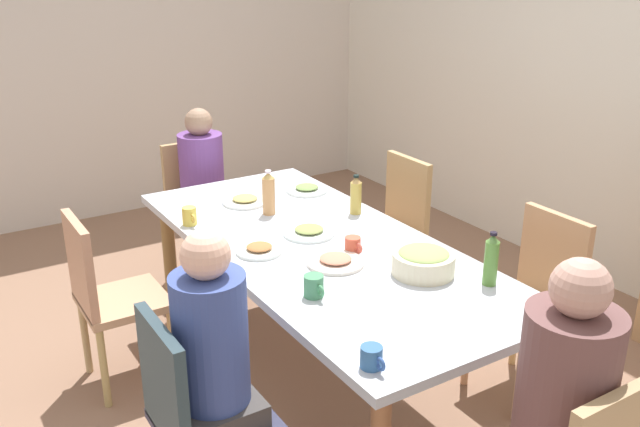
# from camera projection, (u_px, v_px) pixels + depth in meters

# --- Properties ---
(ground_plane) EXTENTS (7.13, 7.13, 0.00)m
(ground_plane) POSITION_uv_depth(u_px,v_px,m) (320.00, 383.00, 3.49)
(ground_plane) COLOR #89654F
(wall_back) EXTENTS (6.18, 0.12, 2.60)m
(wall_back) POSITION_uv_depth(u_px,v_px,m) (636.00, 84.00, 4.14)
(wall_back) COLOR silver
(wall_back) RESTS_ON ground_plane
(wall_left) EXTENTS (0.12, 4.59, 2.60)m
(wall_left) POSITION_uv_depth(u_px,v_px,m) (116.00, 52.00, 5.44)
(wall_left) COLOR silver
(wall_left) RESTS_ON ground_plane
(dining_table) EXTENTS (2.21, 0.98, 0.77)m
(dining_table) POSITION_uv_depth(u_px,v_px,m) (320.00, 258.00, 3.25)
(dining_table) COLOR silver
(dining_table) RESTS_ON ground_plane
(chair_0) EXTENTS (0.40, 0.40, 0.90)m
(chair_0) POSITION_uv_depth(u_px,v_px,m) (535.00, 294.00, 3.30)
(chair_0) COLOR tan
(chair_0) RESTS_ON ground_plane
(chair_1) EXTENTS (0.40, 0.40, 0.90)m
(chair_1) POSITION_uv_depth(u_px,v_px,m) (393.00, 222.00, 4.18)
(chair_1) COLOR tan
(chair_1) RESTS_ON ground_plane
(chair_2) EXTENTS (0.40, 0.40, 0.90)m
(chair_2) POSITION_uv_depth(u_px,v_px,m) (106.00, 292.00, 3.32)
(chair_2) COLOR tan
(chair_2) RESTS_ON ground_plane
(chair_3) EXTENTS (0.40, 0.40, 0.90)m
(chair_3) POSITION_uv_depth(u_px,v_px,m) (199.00, 203.00, 4.49)
(chair_3) COLOR tan
(chair_3) RESTS_ON ground_plane
(person_3) EXTENTS (0.30, 0.30, 1.15)m
(person_3) POSITION_uv_depth(u_px,v_px,m) (203.00, 182.00, 4.36)
(person_3) COLOR #253045
(person_3) RESTS_ON ground_plane
(person_4) EXTENTS (0.30, 0.30, 1.23)m
(person_4) POSITION_uv_depth(u_px,v_px,m) (560.00, 407.00, 2.13)
(person_4) COLOR #42404B
(person_4) RESTS_ON ground_plane
(chair_5) EXTENTS (0.40, 0.40, 0.90)m
(chair_5) POSITION_uv_depth(u_px,v_px,m) (194.00, 414.00, 2.44)
(chair_5) COLOR #2F304B
(chair_5) RESTS_ON ground_plane
(person_5) EXTENTS (0.30, 0.30, 1.20)m
(person_5) POSITION_uv_depth(u_px,v_px,m) (216.00, 362.00, 2.42)
(person_5) COLOR #464849
(person_5) RESTS_ON ground_plane
(plate_0) EXTENTS (0.24, 0.24, 0.04)m
(plate_0) POSITION_uv_depth(u_px,v_px,m) (245.00, 200.00, 3.74)
(plate_0) COLOR white
(plate_0) RESTS_ON dining_table
(plate_1) EXTENTS (0.21, 0.21, 0.04)m
(plate_1) POSITION_uv_depth(u_px,v_px,m) (259.00, 249.00, 3.12)
(plate_1) COLOR white
(plate_1) RESTS_ON dining_table
(plate_2) EXTENTS (0.25, 0.25, 0.04)m
(plate_2) POSITION_uv_depth(u_px,v_px,m) (309.00, 232.00, 3.32)
(plate_2) COLOR white
(plate_2) RESTS_ON dining_table
(plate_3) EXTENTS (0.25, 0.25, 0.04)m
(plate_3) POSITION_uv_depth(u_px,v_px,m) (336.00, 261.00, 3.00)
(plate_3) COLOR silver
(plate_3) RESTS_ON dining_table
(plate_4) EXTENTS (0.23, 0.23, 0.04)m
(plate_4) POSITION_uv_depth(u_px,v_px,m) (307.00, 189.00, 3.91)
(plate_4) COLOR white
(plate_4) RESTS_ON dining_table
(bowl_0) EXTENTS (0.27, 0.27, 0.11)m
(bowl_0) POSITION_uv_depth(u_px,v_px,m) (423.00, 261.00, 2.90)
(bowl_0) COLOR beige
(bowl_0) RESTS_ON dining_table
(cup_0) EXTENTS (0.11, 0.08, 0.09)m
(cup_0) POSITION_uv_depth(u_px,v_px,m) (314.00, 286.00, 2.71)
(cup_0) COLOR #45885D
(cup_0) RESTS_ON dining_table
(cup_1) EXTENTS (0.11, 0.07, 0.09)m
(cup_1) POSITION_uv_depth(u_px,v_px,m) (190.00, 216.00, 3.43)
(cup_1) COLOR #E5CE4F
(cup_1) RESTS_ON dining_table
(cup_2) EXTENTS (0.11, 0.07, 0.07)m
(cup_2) POSITION_uv_depth(u_px,v_px,m) (353.00, 245.00, 3.12)
(cup_2) COLOR #CD543B
(cup_2) RESTS_ON dining_table
(cup_3) EXTENTS (0.11, 0.07, 0.08)m
(cup_3) POSITION_uv_depth(u_px,v_px,m) (372.00, 357.00, 2.25)
(cup_3) COLOR #315F95
(cup_3) RESTS_ON dining_table
(bottle_0) EXTENTS (0.07, 0.07, 0.23)m
(bottle_0) POSITION_uv_depth(u_px,v_px,m) (269.00, 193.00, 3.55)
(bottle_0) COLOR tan
(bottle_0) RESTS_ON dining_table
(bottle_1) EXTENTS (0.06, 0.06, 0.21)m
(bottle_1) POSITION_uv_depth(u_px,v_px,m) (356.00, 195.00, 3.56)
(bottle_1) COLOR gold
(bottle_1) RESTS_ON dining_table
(bottle_2) EXTENTS (0.06, 0.06, 0.23)m
(bottle_2) POSITION_uv_depth(u_px,v_px,m) (491.00, 260.00, 2.79)
(bottle_2) COLOR #518232
(bottle_2) RESTS_ON dining_table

